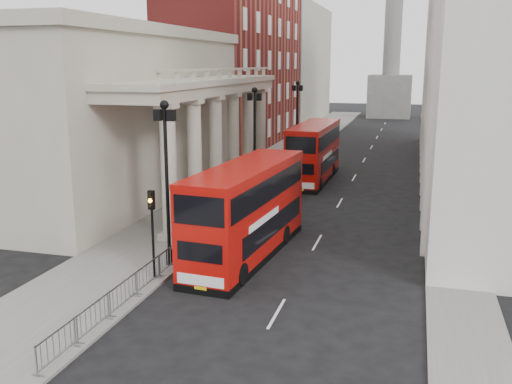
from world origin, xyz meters
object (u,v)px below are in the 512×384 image
at_px(lamp_post_mid, 255,134).
at_px(lamp_post_north, 297,116).
at_px(lamp_post_south, 167,172).
at_px(pedestrian_b, 185,192).
at_px(traffic_light, 152,218).
at_px(pedestrian_c, 215,184).
at_px(pedestrian_a, 181,213).
at_px(bus_near, 247,209).
at_px(bus_far, 314,151).
at_px(monument_column, 393,31).

height_order(lamp_post_mid, lamp_post_north, same).
relative_size(lamp_post_south, pedestrian_b, 5.02).
bearing_deg(traffic_light, pedestrian_c, 100.23).
bearing_deg(pedestrian_b, pedestrian_a, 83.51).
bearing_deg(traffic_light, bus_near, 55.00).
distance_m(lamp_post_south, lamp_post_mid, 16.00).
height_order(lamp_post_south, pedestrian_a, lamp_post_south).
relative_size(bus_near, bus_far, 1.01).
bearing_deg(bus_near, traffic_light, -120.21).
xyz_separation_m(monument_column, pedestrian_b, (-10.89, -75.54, -15.03)).
distance_m(lamp_post_south, lamp_post_north, 32.00).
xyz_separation_m(traffic_light, bus_far, (3.14, 25.83, -0.49)).
relative_size(traffic_light, bus_near, 0.37).
xyz_separation_m(bus_near, pedestrian_c, (-6.43, 12.92, -1.61)).
distance_m(lamp_post_north, pedestrian_a, 25.69).
distance_m(lamp_post_north, pedestrian_b, 20.39).
xyz_separation_m(lamp_post_mid, lamp_post_north, (0.00, 16.00, 0.00)).
bearing_deg(pedestrian_c, lamp_post_north, 70.37).
xyz_separation_m(monument_column, bus_far, (-3.36, -64.19, -13.37)).
height_order(lamp_post_north, traffic_light, lamp_post_north).
relative_size(lamp_post_south, traffic_light, 1.93).
relative_size(monument_column, pedestrian_c, 30.87).
bearing_deg(bus_far, pedestrian_c, -126.58).
bearing_deg(lamp_post_mid, pedestrian_a, -103.32).
bearing_deg(monument_column, bus_near, -92.18).
relative_size(lamp_post_mid, bus_near, 0.71).
height_order(lamp_post_south, bus_near, lamp_post_south).
relative_size(lamp_post_south, bus_near, 0.71).
xyz_separation_m(lamp_post_north, bus_near, (3.36, -29.37, -2.30)).
distance_m(monument_column, lamp_post_north, 57.46).
xyz_separation_m(lamp_post_mid, bus_near, (3.36, -13.37, -2.30)).
height_order(lamp_post_north, bus_near, lamp_post_north).
height_order(lamp_post_south, traffic_light, lamp_post_south).
relative_size(lamp_post_mid, lamp_post_north, 1.00).
bearing_deg(pedestrian_c, pedestrian_a, -93.44).
bearing_deg(lamp_post_south, traffic_light, -87.16).
height_order(lamp_post_south, bus_far, lamp_post_south).
distance_m(lamp_post_mid, pedestrian_b, 6.83).
bearing_deg(lamp_post_mid, traffic_light, -89.68).
height_order(lamp_post_north, pedestrian_a, lamp_post_north).
height_order(traffic_light, pedestrian_b, traffic_light).
xyz_separation_m(traffic_light, pedestrian_a, (-2.30, 8.73, -2.14)).
relative_size(monument_column, lamp_post_south, 6.51).
bearing_deg(bus_far, lamp_post_north, 112.37).
bearing_deg(lamp_post_mid, pedestrian_c, -171.64).
height_order(bus_far, pedestrian_c, bus_far).
relative_size(bus_near, pedestrian_a, 6.98).
xyz_separation_m(bus_near, pedestrian_b, (-7.65, 9.83, -1.66)).
distance_m(monument_column, traffic_light, 91.17).
bearing_deg(traffic_light, bus_far, 83.07).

